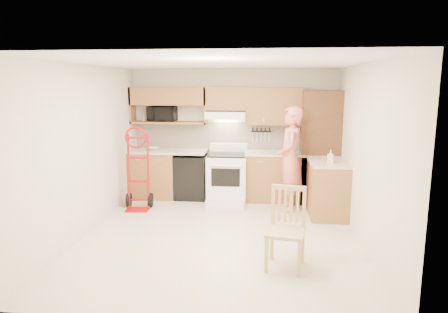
% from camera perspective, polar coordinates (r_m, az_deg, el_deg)
% --- Properties ---
extents(floor, '(4.00, 4.50, 0.02)m').
position_cam_1_polar(floor, '(6.09, -0.50, -11.18)').
color(floor, beige).
rests_on(floor, ground).
extents(ceiling, '(4.00, 4.50, 0.02)m').
position_cam_1_polar(ceiling, '(5.67, -0.54, 13.23)').
color(ceiling, white).
rests_on(ceiling, ground).
extents(wall_back, '(4.00, 0.02, 2.50)m').
position_cam_1_polar(wall_back, '(7.97, 1.31, 3.30)').
color(wall_back, beige).
rests_on(wall_back, ground).
extents(wall_front, '(4.00, 0.02, 2.50)m').
position_cam_1_polar(wall_front, '(3.56, -4.63, -5.49)').
color(wall_front, beige).
rests_on(wall_front, ground).
extents(wall_left, '(0.02, 4.50, 2.50)m').
position_cam_1_polar(wall_left, '(6.30, -19.01, 0.88)').
color(wall_left, beige).
rests_on(wall_left, ground).
extents(wall_right, '(0.02, 4.50, 2.50)m').
position_cam_1_polar(wall_right, '(5.87, 19.36, 0.21)').
color(wall_right, beige).
rests_on(wall_right, ground).
extents(backsplash, '(3.92, 0.03, 0.55)m').
position_cam_1_polar(backsplash, '(7.96, 1.30, 2.92)').
color(backsplash, beige).
rests_on(backsplash, wall_back).
extents(lower_cab_left, '(0.90, 0.60, 0.90)m').
position_cam_1_polar(lower_cab_left, '(8.09, -9.92, -2.51)').
color(lower_cab_left, brown).
rests_on(lower_cab_left, ground).
extents(dishwasher, '(0.60, 0.60, 0.85)m').
position_cam_1_polar(dishwasher, '(7.92, -4.68, -2.84)').
color(dishwasher, black).
rests_on(dishwasher, ground).
extents(lower_cab_right, '(1.14, 0.60, 0.90)m').
position_cam_1_polar(lower_cab_right, '(7.79, 7.21, -2.93)').
color(lower_cab_right, brown).
rests_on(lower_cab_right, ground).
extents(countertop_left, '(1.50, 0.63, 0.04)m').
position_cam_1_polar(countertop_left, '(7.92, -7.93, 0.74)').
color(countertop_left, '#B9AD91').
rests_on(countertop_left, lower_cab_left).
extents(countertop_right, '(1.14, 0.63, 0.04)m').
position_cam_1_polar(countertop_right, '(7.69, 7.29, 0.48)').
color(countertop_right, '#B9AD91').
rests_on(countertop_right, lower_cab_right).
extents(cab_return_right, '(0.60, 1.00, 0.90)m').
position_cam_1_polar(cab_return_right, '(7.09, 14.41, -4.50)').
color(cab_return_right, brown).
rests_on(cab_return_right, ground).
extents(countertop_return, '(0.63, 1.00, 0.04)m').
position_cam_1_polar(countertop_return, '(6.98, 14.58, -0.77)').
color(countertop_return, '#B9AD91').
rests_on(countertop_return, cab_return_right).
extents(pantry_tall, '(0.70, 0.60, 2.10)m').
position_cam_1_polar(pantry_tall, '(7.74, 13.39, 1.31)').
color(pantry_tall, brown).
rests_on(pantry_tall, ground).
extents(upper_cab_left, '(1.50, 0.33, 0.34)m').
position_cam_1_polar(upper_cab_left, '(7.95, -7.89, 8.46)').
color(upper_cab_left, brown).
rests_on(upper_cab_left, wall_back).
extents(upper_shelf_mw, '(1.50, 0.33, 0.04)m').
position_cam_1_polar(upper_shelf_mw, '(7.98, -7.80, 4.80)').
color(upper_shelf_mw, brown).
rests_on(upper_shelf_mw, wall_back).
extents(upper_cab_center, '(0.76, 0.33, 0.44)m').
position_cam_1_polar(upper_cab_center, '(7.76, 0.34, 8.22)').
color(upper_cab_center, brown).
rests_on(upper_cab_center, wall_back).
extents(upper_cab_right, '(1.14, 0.33, 0.70)m').
position_cam_1_polar(upper_cab_right, '(7.73, 7.42, 7.09)').
color(upper_cab_right, brown).
rests_on(upper_cab_right, wall_back).
extents(range_hood, '(0.76, 0.46, 0.14)m').
position_cam_1_polar(range_hood, '(7.71, 0.29, 5.90)').
color(range_hood, white).
rests_on(range_hood, wall_back).
extents(knife_strip, '(0.40, 0.05, 0.29)m').
position_cam_1_polar(knife_strip, '(7.90, 5.27, 3.12)').
color(knife_strip, black).
rests_on(knife_strip, backsplash).
extents(microwave, '(0.55, 0.38, 0.30)m').
position_cam_1_polar(microwave, '(8.00, -8.74, 6.01)').
color(microwave, black).
rests_on(microwave, upper_shelf_mw).
extents(range, '(0.73, 0.96, 1.08)m').
position_cam_1_polar(range, '(7.59, 0.41, -2.50)').
color(range, white).
rests_on(range, ground).
extents(person, '(0.46, 0.68, 1.84)m').
position_cam_1_polar(person, '(7.11, 9.31, -0.38)').
color(person, '#E67660').
rests_on(person, ground).
extents(hand_truck, '(0.57, 0.54, 1.34)m').
position_cam_1_polar(hand_truck, '(7.29, -12.19, -2.23)').
color(hand_truck, '#AC0B11').
rests_on(hand_truck, ground).
extents(dining_chair, '(0.53, 0.56, 0.99)m').
position_cam_1_polar(dining_chair, '(4.96, 8.72, -10.15)').
color(dining_chair, tan).
rests_on(dining_chair, ground).
extents(soap_bottle, '(0.11, 0.11, 0.21)m').
position_cam_1_polar(soap_bottle, '(6.79, 14.85, -0.00)').
color(soap_bottle, white).
rests_on(soap_bottle, countertop_return).
extents(bowl, '(0.28, 0.28, 0.05)m').
position_cam_1_polar(bowl, '(7.98, -9.90, 1.11)').
color(bowl, white).
rests_on(bowl, countertop_left).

